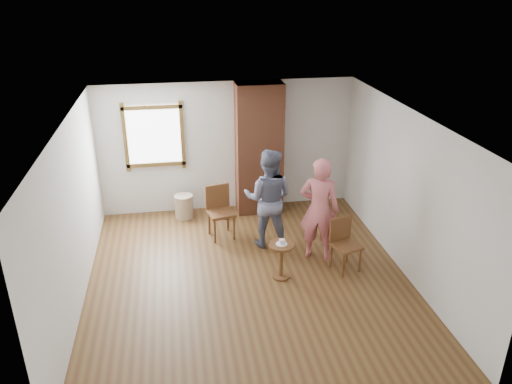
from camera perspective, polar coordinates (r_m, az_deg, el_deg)
ground at (r=8.03m, az=-0.82°, el=-9.95°), size 5.50×5.50×0.00m
room_shell at (r=7.74m, az=-2.00°, el=3.75°), size 5.04×5.52×2.62m
brick_chimney at (r=9.77m, az=0.36°, el=4.90°), size 0.90×0.50×2.60m
stoneware_crock at (r=9.94m, az=-8.23°, el=-1.63°), size 0.46×0.46×0.47m
dark_pot at (r=9.87m, az=-3.51°, el=-2.63°), size 0.20×0.20×0.15m
dining_chair_left at (r=9.07m, az=-4.18°, el=-1.88°), size 0.53×0.53×0.96m
dining_chair_right at (r=8.20m, az=10.00°, el=-5.55°), size 0.51×0.51×0.87m
side_table at (r=7.88m, az=2.90°, el=-7.21°), size 0.40×0.40×0.60m
cake_plate at (r=7.78m, az=2.93°, el=-5.94°), size 0.18×0.18×0.01m
cake_slice at (r=7.76m, az=3.01°, el=-5.72°), size 0.08×0.07×0.06m
man at (r=8.59m, az=1.42°, el=-0.76°), size 1.04×0.93×1.79m
person_pink at (r=8.25m, az=7.24°, el=-1.99°), size 0.77×0.66×1.79m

